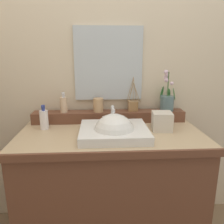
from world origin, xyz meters
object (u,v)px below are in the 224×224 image
soap_dispenser (64,104)px  tumbler_cup (98,105)px  lotion_bottle (44,119)px  sink_basin (114,134)px  tissue_box (162,121)px  reed_diffuser (133,105)px  potted_plant (167,100)px

soap_dispenser → tumbler_cup: bearing=0.4°
lotion_bottle → sink_basin: bearing=-20.2°
lotion_bottle → tissue_box: (0.81, -0.07, -0.01)m
reed_diffuser → lotion_bottle: size_ratio=1.53×
reed_diffuser → tissue_box: bearing=-55.1°
lotion_bottle → tumbler_cup: bearing=20.4°
lotion_bottle → tissue_box: size_ratio=1.31×
potted_plant → reed_diffuser: (-0.26, 0.02, -0.04)m
soap_dispenser → tumbler_cup: size_ratio=1.45×
sink_basin → potted_plant: potted_plant is taller
tumbler_cup → lotion_bottle: bearing=-159.6°
soap_dispenser → reed_diffuser: size_ratio=0.58×
tumbler_cup → tissue_box: size_ratio=0.80×
sink_basin → soap_dispenser: 0.49m
tumbler_cup → tissue_box: bearing=-26.3°
soap_dispenser → tissue_box: bearing=-17.0°
tumbler_cup → reed_diffuser: reed_diffuser is taller
sink_basin → tissue_box: (0.33, 0.10, 0.04)m
potted_plant → lotion_bottle: (-0.90, -0.14, -0.09)m
soap_dispenser → tumbler_cup: (0.26, 0.00, -0.01)m
potted_plant → tumbler_cup: potted_plant is taller
potted_plant → tumbler_cup: bearing=-179.6°
potted_plant → tissue_box: size_ratio=2.40×
sink_basin → soap_dispenser: bearing=138.6°
soap_dispenser → tissue_box: 0.72m
lotion_bottle → reed_diffuser: bearing=14.4°
reed_diffuser → tissue_box: size_ratio=2.00×
sink_basin → tumbler_cup: bearing=107.1°
tumbler_cup → lotion_bottle: (-0.38, -0.14, -0.06)m
tumbler_cup → tissue_box: 0.48m
soap_dispenser → reed_diffuser: bearing=2.9°
potted_plant → soap_dispenser: potted_plant is taller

